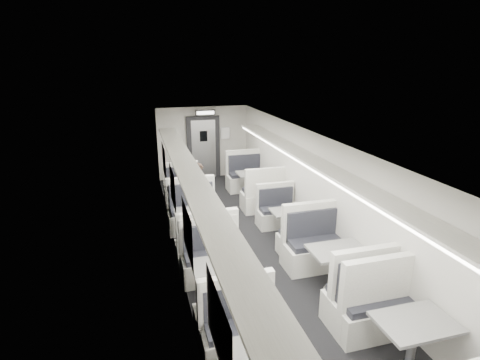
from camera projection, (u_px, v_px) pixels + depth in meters
room at (259, 208)px, 7.04m from camera, size 3.24×12.24×2.64m
booth_left_a at (186, 197)px, 9.95m from camera, size 1.01×2.05×1.10m
booth_left_b at (199, 228)px, 8.01m from camera, size 1.15×2.33×1.25m
booth_left_c at (220, 284)px, 6.09m from camera, size 1.06×2.16×1.15m
booth_right_a at (254, 186)px, 10.75m from camera, size 1.13×2.29×1.22m
booth_right_b at (289, 224)px, 8.38m from camera, size 0.96×1.95×1.04m
booth_right_c at (337, 270)px, 6.41m from camera, size 1.16×2.36×1.26m
booth_right_d at (412, 347)px, 4.70m from camera, size 1.15×2.34×1.25m
passenger at (200, 191)px, 9.34m from camera, size 0.57×0.41×1.45m
window_a at (164, 161)px, 9.73m from camera, size 0.02×1.18×0.84m
window_b at (173, 187)px, 7.71m from camera, size 0.02×1.18×0.84m
window_c at (188, 233)px, 5.70m from camera, size 0.02×1.18×0.84m
window_d at (219, 328)px, 3.68m from camera, size 0.02×1.18×0.84m
luggage_rack_left at (195, 182)px, 6.23m from camera, size 0.46×10.40×0.09m
luggage_rack_right at (330, 171)px, 6.86m from camera, size 0.46×10.40×0.09m
vestibule_door at (204, 148)px, 12.53m from camera, size 1.10×0.13×2.10m
exit_sign at (205, 113)px, 11.70m from camera, size 0.62×0.12×0.16m
wall_notice at (225, 133)px, 12.56m from camera, size 0.32×0.02×0.40m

